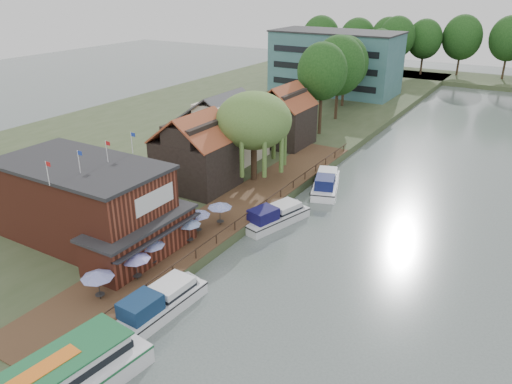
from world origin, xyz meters
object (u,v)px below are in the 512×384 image
Objects in this scene: cottage_a at (196,151)px; cottage_b at (224,126)px; umbrella_5 at (220,213)px; umbrella_4 at (198,221)px; cottage_c at (284,115)px; swan at (71,372)px; umbrella_0 at (99,285)px; umbrella_2 at (152,252)px; cruiser_0 at (159,300)px; umbrella_1 at (136,266)px; hotel_block at (335,62)px; cruiser_2 at (326,181)px; pub at (100,206)px; cruiser_1 at (275,214)px; willow at (254,137)px; umbrella_3 at (189,231)px.

cottage_b is (-3.00, 10.00, 0.00)m from cottage_a.
umbrella_4 is at bearing -108.25° from umbrella_5.
cottage_b is at bearing -113.96° from cottage_c.
cottage_a is at bearing 111.30° from swan.
cottage_a reaches higher than umbrella_0.
cottage_b is 27.85m from umbrella_2.
cottage_a reaches higher than umbrella_2.
cottage_b is at bearing 108.05° from umbrella_0.
cottage_a reaches higher than cruiser_0.
hotel_block is at bearing 101.27° from umbrella_1.
hotel_block reaches higher than cruiser_2.
umbrella_4 is at bearing 90.53° from umbrella_0.
umbrella_0 is 1.03× the size of umbrella_1.
pub is 25.33m from cottage_b.
hotel_block is 2.95× the size of cottage_a.
cottage_a is 0.91× the size of cruiser_2.
cruiser_0 is (18.03, -75.23, -6.02)m from hotel_block.
umbrella_1 is 1.00× the size of umbrella_2.
hotel_block is at bearing 106.19° from cruiser_0.
umbrella_0 is 3.36m from umbrella_1.
cruiser_1 is (14.26, -11.98, -4.16)m from cottage_b.
pub reaches higher than cruiser_0.
umbrella_2 is (-0.44, 2.23, 0.00)m from umbrella_1.
hotel_block is 77.60m from cruiser_0.
pub is at bearing -129.94° from umbrella_5.
cruiser_0 is (3.85, 2.02, -1.15)m from umbrella_0.
pub is at bearing 159.85° from cruiser_0.
cottage_c is 23.72m from cruiser_1.
umbrella_1 is 0.25× the size of cruiser_2.
umbrella_1 is (3.24, -22.94, -3.93)m from willow.
umbrella_2 is 0.97× the size of umbrella_4.
pub is at bearing -83.57° from hotel_block.
hotel_block is at bearing 102.20° from cottage_c.
umbrella_3 is at bearing 91.14° from umbrella_1.
hotel_block is 2.44× the size of willow.
cruiser_1 is (10.26, 13.02, -3.56)m from pub.
cruiser_1 is 0.96× the size of cruiser_2.
cottage_c is 14.46m from willow.
cruiser_2 is (11.05, -10.21, -4.12)m from cottage_c.
umbrella_3 reaches higher than cruiser_0.
umbrella_2 is at bearing 105.94° from swan.
willow is 14.99m from umbrella_4.
cottage_b is 3.93× the size of umbrella_0.
cruiser_0 is at bearing -43.30° from umbrella_2.
cottage_a and cottage_c have the same top height.
cruiser_0 is 17.25m from cruiser_1.
cottage_a is 29.34m from swan.
umbrella_2 is (0.11, 5.55, 0.00)m from umbrella_0.
cottage_c reaches higher than umbrella_3.
umbrella_0 is at bearing -117.60° from cruiser_2.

